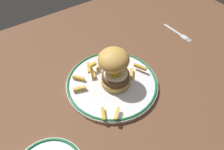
% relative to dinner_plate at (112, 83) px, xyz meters
% --- Properties ---
extents(ground_plane, '(1.39, 1.08, 0.04)m').
position_rel_dinner_plate_xyz_m(ground_plane, '(0.04, -0.04, -0.03)').
color(ground_plane, brown).
extents(dinner_plate, '(0.29, 0.29, 0.02)m').
position_rel_dinner_plate_xyz_m(dinner_plate, '(0.00, 0.00, 0.00)').
color(dinner_plate, silver).
rests_on(dinner_plate, ground_plane).
extents(burger, '(0.14, 0.14, 0.12)m').
position_rel_dinner_plate_xyz_m(burger, '(0.01, -0.00, 0.07)').
color(burger, tan).
rests_on(burger, dinner_plate).
extents(fries_pile, '(0.24, 0.25, 0.03)m').
position_rel_dinner_plate_xyz_m(fries_pile, '(-0.02, 0.02, 0.02)').
color(fries_pile, gold).
rests_on(fries_pile, dinner_plate).
extents(fork, '(0.02, 0.14, 0.00)m').
position_rel_dinner_plate_xyz_m(fork, '(0.38, 0.07, -0.01)').
color(fork, silver).
rests_on(fork, ground_plane).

